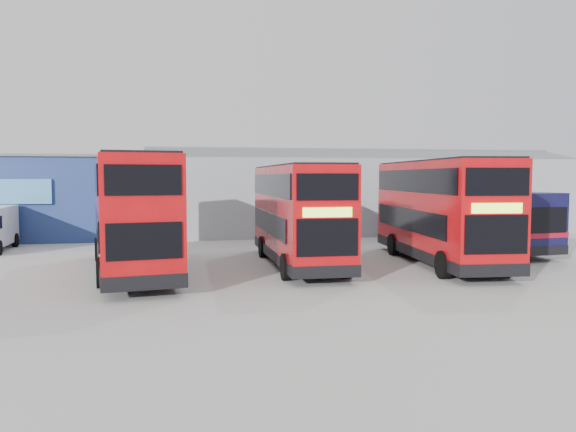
{
  "coord_description": "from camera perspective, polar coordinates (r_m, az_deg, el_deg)",
  "views": [
    {
      "loc": [
        -4.75,
        -19.79,
        3.82
      ],
      "look_at": [
        -0.19,
        4.41,
        2.1
      ],
      "focal_mm": 35.0,
      "sensor_mm": 36.0,
      "label": 1
    }
  ],
  "objects": [
    {
      "name": "double_decker_left",
      "position": [
        23.04,
        -15.58,
        0.08
      ],
      "size": [
        4.25,
        11.19,
        4.63
      ],
      "rotation": [
        0.0,
        0.0,
        3.29
      ],
      "color": "#B70A0E",
      "rests_on": "ground"
    },
    {
      "name": "double_decker_right",
      "position": [
        25.57,
        15.07,
        0.36
      ],
      "size": [
        3.42,
        10.9,
        4.54
      ],
      "rotation": [
        0.0,
        0.0,
        -0.08
      ],
      "color": "#B70A0E",
      "rests_on": "ground"
    },
    {
      "name": "single_decker_blue",
      "position": [
        31.68,
        17.82,
        -0.32
      ],
      "size": [
        3.81,
        11.64,
        3.1
      ],
      "rotation": [
        0.0,
        0.0,
        3.25
      ],
      "color": "#0C1036",
      "rests_on": "ground"
    },
    {
      "name": "ground_plane",
      "position": [
        20.7,
        2.79,
        -6.64
      ],
      "size": [
        120.0,
        120.0,
        0.0
      ],
      "primitive_type": "plane",
      "color": "#9F9F9A",
      "rests_on": "ground"
    },
    {
      "name": "office_block",
      "position": [
        38.91,
        -24.44,
        1.81
      ],
      "size": [
        12.3,
        8.32,
        5.12
      ],
      "color": "navy",
      "rests_on": "ground"
    },
    {
      "name": "maintenance_shed",
      "position": [
        41.8,
        7.09,
        2.3
      ],
      "size": [
        30.5,
        12.0,
        5.89
      ],
      "color": "#9399A1",
      "rests_on": "ground"
    },
    {
      "name": "double_decker_centre",
      "position": [
        24.24,
        0.98,
        0.04
      ],
      "size": [
        2.63,
        10.24,
        4.32
      ],
      "rotation": [
        0.0,
        0.0,
        -0.0
      ],
      "color": "#B70A0E",
      "rests_on": "ground"
    }
  ]
}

